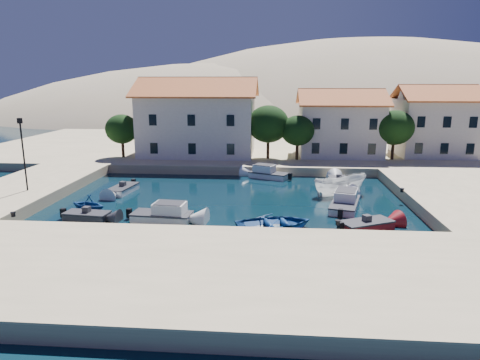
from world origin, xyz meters
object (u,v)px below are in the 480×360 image
(building_mid, at_px, (340,122))
(lamppost, at_px, (23,147))
(boat_east, at_px, (340,195))
(rowboat_south, at_px, (274,229))
(cabin_cruiser_south, at_px, (162,215))
(building_left, at_px, (198,116))
(cabin_cruiser_east, at_px, (345,203))
(building_right, at_px, (435,120))

(building_mid, bearing_deg, lamppost, -144.55)
(lamppost, distance_m, boat_east, 28.08)
(rowboat_south, xyz_separation_m, boat_east, (5.99, 9.81, 0.00))
(cabin_cruiser_south, relative_size, rowboat_south, 0.85)
(building_left, distance_m, boat_east, 23.08)
(building_left, relative_size, lamppost, 2.36)
(building_mid, bearing_deg, building_left, -176.82)
(cabin_cruiser_south, bearing_deg, building_left, 98.64)
(rowboat_south, bearing_deg, lamppost, 58.40)
(rowboat_south, distance_m, cabin_cruiser_east, 7.99)
(building_left, bearing_deg, building_right, 3.81)
(building_right, height_order, cabin_cruiser_south, building_right)
(building_mid, xyz_separation_m, lamppost, (-29.50, -21.00, -0.47))
(building_left, distance_m, rowboat_south, 27.98)
(building_mid, relative_size, boat_east, 1.97)
(building_right, bearing_deg, lamppost, -152.07)
(building_left, relative_size, rowboat_south, 2.72)
(lamppost, distance_m, cabin_cruiser_south, 14.31)
(boat_east, bearing_deg, cabin_cruiser_east, 153.75)
(building_mid, bearing_deg, building_right, 4.76)
(rowboat_south, relative_size, cabin_cruiser_east, 1.01)
(building_mid, distance_m, boat_east, 17.63)
(cabin_cruiser_east, bearing_deg, building_left, 53.31)
(rowboat_south, bearing_deg, building_right, -53.35)
(lamppost, bearing_deg, building_left, 60.10)
(cabin_cruiser_south, relative_size, cabin_cruiser_east, 0.86)
(building_right, bearing_deg, cabin_cruiser_south, -137.35)
(building_left, distance_m, cabin_cruiser_south, 24.93)
(building_mid, relative_size, building_right, 1.11)
(rowboat_south, relative_size, boat_east, 1.02)
(building_left, height_order, cabin_cruiser_east, building_left)
(cabin_cruiser_east, bearing_deg, building_right, -17.83)
(building_mid, xyz_separation_m, boat_east, (-2.16, -16.70, -5.22))
(cabin_cruiser_south, distance_m, boat_east, 16.74)
(lamppost, bearing_deg, building_mid, 35.45)
(boat_east, bearing_deg, building_right, -62.02)
(building_left, bearing_deg, boat_east, -44.75)
(rowboat_south, bearing_deg, boat_east, -48.55)
(building_left, height_order, boat_east, building_left)
(building_left, bearing_deg, rowboat_south, -68.90)
(lamppost, relative_size, boat_east, 1.17)
(building_mid, bearing_deg, boat_east, -97.38)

